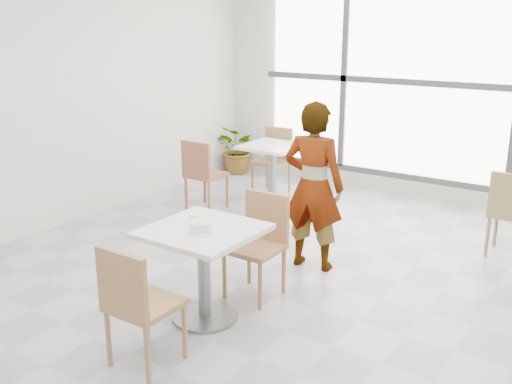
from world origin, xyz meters
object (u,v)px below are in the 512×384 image
Objects in this scene: chair_near at (136,300)px; person at (314,187)px; oatmeal_bowl at (201,227)px; plant_left at (239,150)px; bg_chair_left_near at (202,171)px; chair_far at (260,238)px; main_table at (204,256)px; coffee_cup at (194,218)px; bg_chair_left_far at (274,156)px; bg_table_left at (272,165)px.

chair_near is 2.17m from person.
plant_left is (-2.48, 3.89, -0.43)m from oatmeal_bowl.
chair_near is 1.00× the size of bg_chair_left_near.
oatmeal_bowl is at bearing -94.62° from chair_far.
chair_far is at bearing -51.62° from plant_left.
main_table is 0.30m from coffee_cup.
coffee_cup is at bearing -76.50° from chair_near.
chair_near is at bearing 79.42° from person.
person is (0.13, 2.14, 0.28)m from chair_near.
person reaches higher than chair_near.
main_table is at bearing 120.90° from oatmeal_bowl.
chair_near is at bearing -88.39° from oatmeal_bowl.
coffee_cup reaches higher than plant_left.
chair_far is 3.08m from bg_chair_left_far.
person reaches higher than main_table.
bg_chair_left_near is (-1.78, 2.17, -0.29)m from oatmeal_bowl.
chair_near is 5.47× the size of coffee_cup.
chair_far reaches higher than oatmeal_bowl.
chair_far is 2.60m from bg_table_left.
person reaches higher than chair_far.
bg_table_left is (-1.32, 2.24, -0.01)m from chair_far.
coffee_cup is 0.18× the size of bg_chair_left_far.
person reaches higher than oatmeal_bowl.
bg_chair_left_far is at bearing -56.47° from person.
chair_near is (0.06, -0.78, -0.02)m from main_table.
plant_left is (-1.22, 0.96, -0.12)m from bg_table_left.
person is at bearing 82.81° from chair_far.
coffee_cup is at bearing 142.11° from oatmeal_bowl.
main_table is 1.10× the size of plant_left.
chair_far is 5.47× the size of coffee_cup.
oatmeal_bowl is 4.64m from plant_left.
chair_near reaches higher than coffee_cup.
bg_chair_left_near is at bearing 141.21° from chair_far.
oatmeal_bowl is 0.29× the size of plant_left.
oatmeal_bowl is 1.44m from person.
chair_far is 1.19× the size of plant_left.
bg_table_left is at bearing -60.95° from bg_chair_left_far.
bg_chair_left_near is 1.86m from plant_left.
bg_chair_left_far reaches higher than plant_left.
main_table is 0.92× the size of chair_near.
chair_far is at bearing -91.49° from chair_near.
person is at bearing -46.65° from bg_table_left.
main_table is at bearing 129.62° from bg_chair_left_near.
bg_chair_left_near reaches higher than coffee_cup.
coffee_cup is at bearing -68.87° from bg_table_left.
main_table is 0.63m from chair_far.
plant_left is at bearing -61.49° from chair_near.
bg_chair_left_near is (-1.60, 2.03, -0.28)m from coffee_cup.
bg_chair_left_near is at bearing 128.23° from coffee_cup.
person reaches higher than bg_chair_left_far.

